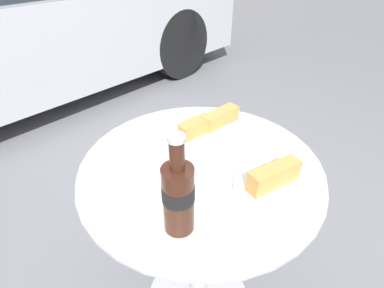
{
  "coord_description": "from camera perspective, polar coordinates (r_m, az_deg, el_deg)",
  "views": [
    {
      "loc": [
        -0.52,
        -0.45,
        1.3
      ],
      "look_at": [
        0.0,
        0.03,
        0.81
      ],
      "focal_mm": 28.0,
      "sensor_mm": 36.0,
      "label": 1
    }
  ],
  "objects": [
    {
      "name": "parked_car",
      "position": [
        3.3,
        -32.02,
        19.04
      ],
      "size": [
        4.25,
        1.79,
        1.42
      ],
      "color": "#B7B7BC",
      "rests_on": "ground_plane"
    },
    {
      "name": "bistro_table",
      "position": [
        1.01,
        1.48,
        -12.51
      ],
      "size": [
        0.71,
        0.71,
        0.76
      ],
      "color": "#B7B7BC",
      "rests_on": "ground_plane"
    },
    {
      "name": "drinking_glass",
      "position": [
        0.82,
        -5.28,
        -0.64
      ],
      "size": [
        0.08,
        0.08,
        0.15
      ],
      "color": "black",
      "rests_on": "bistro_table"
    },
    {
      "name": "lunch_plate_near",
      "position": [
        1.0,
        3.15,
        3.38
      ],
      "size": [
        0.24,
        0.24,
        0.06
      ],
      "color": "silver",
      "rests_on": "bistro_table"
    },
    {
      "name": "lunch_plate_far",
      "position": [
        0.8,
        15.38,
        -7.22
      ],
      "size": [
        0.22,
        0.22,
        0.07
      ],
      "color": "silver",
      "rests_on": "bistro_table"
    },
    {
      "name": "cola_bottle_left",
      "position": [
        0.63,
        -2.63,
        -9.74
      ],
      "size": [
        0.07,
        0.07,
        0.25
      ],
      "color": "#3D1E14",
      "rests_on": "bistro_table"
    }
  ]
}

